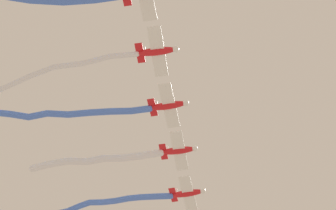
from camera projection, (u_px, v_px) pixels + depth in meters
The scene contains 8 objects.
airplane_left_wing at pixel (158, 51), 64.30m from camera, with size 5.09×6.58×1.65m.
smoke_trail_left_wing at pixel (19, 86), 67.91m from camera, with size 23.68×19.39×1.92m.
airplane_right_wing at pixel (169, 105), 68.38m from camera, with size 5.07×6.52×1.65m.
smoke_trail_right_wing at pixel (50, 112), 69.50m from camera, with size 23.72×7.89×1.95m.
airplane_slot at pixel (179, 150), 72.94m from camera, with size 5.08×6.56×1.65m.
smoke_trail_slot at pixel (94, 160), 74.11m from camera, with size 16.34×8.77×2.07m.
airplane_trail at pixel (188, 193), 77.02m from camera, with size 5.06×6.49×1.65m.
smoke_trail_trail at pixel (102, 204), 81.14m from camera, with size 16.85×14.09×4.56m.
Camera 1 is at (7.64, 39.86, 1.83)m, focal length 61.69 mm.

